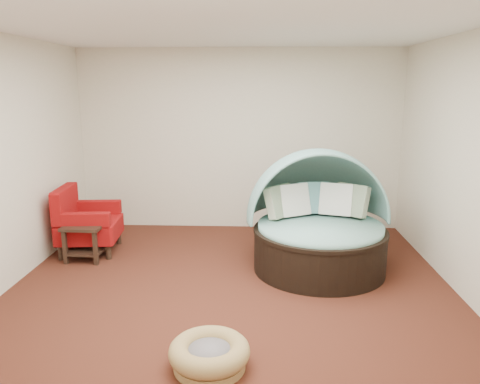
{
  "coord_description": "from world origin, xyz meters",
  "views": [
    {
      "loc": [
        0.3,
        -4.79,
        2.23
      ],
      "look_at": [
        0.08,
        0.6,
        1.0
      ],
      "focal_mm": 35.0,
      "sensor_mm": 36.0,
      "label": 1
    }
  ],
  "objects_px": {
    "red_armchair": "(85,222)",
    "canopy_daybed": "(319,214)",
    "pet_basket": "(209,354)",
    "side_table": "(86,236)"
  },
  "relations": [
    {
      "from": "red_armchair",
      "to": "canopy_daybed",
      "type": "bearing_deg",
      "value": -12.57
    },
    {
      "from": "pet_basket",
      "to": "red_armchair",
      "type": "height_order",
      "value": "red_armchair"
    },
    {
      "from": "red_armchair",
      "to": "side_table",
      "type": "height_order",
      "value": "red_armchair"
    },
    {
      "from": "pet_basket",
      "to": "side_table",
      "type": "xyz_separation_m",
      "value": [
        -1.87,
        2.38,
        0.19
      ]
    },
    {
      "from": "canopy_daybed",
      "to": "pet_basket",
      "type": "relative_size",
      "value": 2.19
    },
    {
      "from": "canopy_daybed",
      "to": "pet_basket",
      "type": "xyz_separation_m",
      "value": [
        -1.13,
        -2.22,
        -0.57
      ]
    },
    {
      "from": "pet_basket",
      "to": "red_armchair",
      "type": "distance_m",
      "value": 3.32
    },
    {
      "from": "red_armchair",
      "to": "pet_basket",
      "type": "bearing_deg",
      "value": -58.01
    },
    {
      "from": "canopy_daybed",
      "to": "red_armchair",
      "type": "relative_size",
      "value": 2.03
    },
    {
      "from": "red_armchair",
      "to": "side_table",
      "type": "bearing_deg",
      "value": -73.81
    }
  ]
}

